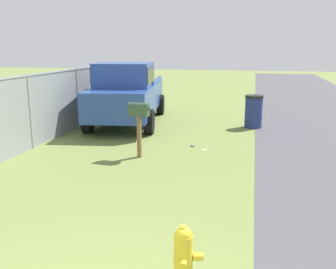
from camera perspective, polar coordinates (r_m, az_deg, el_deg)
fire_hydrant at (r=4.37m, az=2.34°, el=-18.08°), size 0.40×0.37×0.74m
mailbox at (r=8.99m, az=-4.40°, el=3.09°), size 0.24×0.49×1.33m
pickup_truck at (r=13.08m, az=-6.15°, el=6.43°), size 5.48×2.73×2.09m
trash_bin at (r=12.73m, az=12.72°, el=3.41°), size 0.59×0.59×1.06m
fence_section at (r=11.53m, az=-16.43°, el=4.71°), size 13.68×0.07×1.92m
litter_wrapper_by_mailbox at (r=9.89m, az=5.55°, el=-2.25°), size 0.12×0.14×0.01m
litter_can_far_scatter at (r=10.15m, az=3.77°, el=-1.64°), size 0.12×0.14×0.07m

